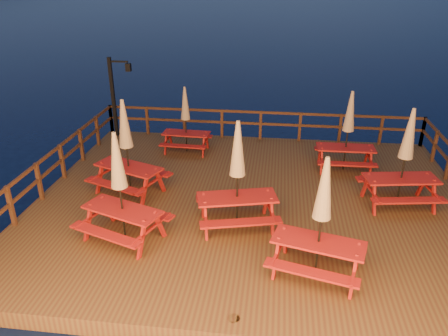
# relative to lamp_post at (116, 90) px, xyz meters

# --- Properties ---
(ground) EXTENTS (500.00, 500.00, 0.00)m
(ground) POSITION_rel_lamp_post_xyz_m (5.39, -4.55, -2.20)
(ground) COLOR black
(ground) RESTS_ON ground
(deck) EXTENTS (12.00, 10.00, 0.40)m
(deck) POSITION_rel_lamp_post_xyz_m (5.39, -4.55, -2.00)
(deck) COLOR #4E2C19
(deck) RESTS_ON ground
(deck_piles) EXTENTS (11.44, 9.44, 1.40)m
(deck_piles) POSITION_rel_lamp_post_xyz_m (5.39, -4.55, -2.50)
(deck_piles) COLOR #381B12
(deck_piles) RESTS_ON ground
(railing) EXTENTS (11.80, 9.75, 1.10)m
(railing) POSITION_rel_lamp_post_xyz_m (5.39, -2.77, -1.03)
(railing) COLOR #381B12
(railing) RESTS_ON deck
(lamp_post) EXTENTS (0.85, 0.18, 3.00)m
(lamp_post) POSITION_rel_lamp_post_xyz_m (0.00, 0.00, 0.00)
(lamp_post) COLOR black
(lamp_post) RESTS_ON deck
(picnic_table_0) EXTENTS (2.39, 2.19, 2.77)m
(picnic_table_0) POSITION_rel_lamp_post_xyz_m (1.89, -4.53, -0.36)
(picnic_table_0) COLOR #9B1D0E
(picnic_table_0) RESTS_ON deck
(picnic_table_1) EXTENTS (2.28, 2.03, 2.78)m
(picnic_table_1) POSITION_rel_lamp_post_xyz_m (5.13, -5.95, -0.35)
(picnic_table_1) COLOR #9B1D0E
(picnic_table_1) RESTS_ON deck
(picnic_table_2) EXTENTS (2.15, 1.87, 2.75)m
(picnic_table_2) POSITION_rel_lamp_post_xyz_m (9.38, -4.32, -0.37)
(picnic_table_2) COLOR #9B1D0E
(picnic_table_2) RESTS_ON deck
(picnic_table_3) EXTENTS (1.83, 1.51, 2.58)m
(picnic_table_3) POSITION_rel_lamp_post_xyz_m (8.20, -2.13, -0.45)
(picnic_table_3) COLOR #9B1D0E
(picnic_table_3) RESTS_ON deck
(picnic_table_4) EXTENTS (2.32, 2.12, 2.71)m
(picnic_table_4) POSITION_rel_lamp_post_xyz_m (2.52, -6.85, -0.39)
(picnic_table_4) COLOR #9B1D0E
(picnic_table_4) RESTS_ON deck
(picnic_table_5) EXTENTS (2.22, 1.98, 2.70)m
(picnic_table_5) POSITION_rel_lamp_post_xyz_m (6.98, -7.62, -0.39)
(picnic_table_5) COLOR #9B1D0E
(picnic_table_5) RESTS_ON deck
(picnic_table_6) EXTENTS (1.68, 1.41, 2.32)m
(picnic_table_6) POSITION_rel_lamp_post_xyz_m (2.87, -1.26, -0.59)
(picnic_table_6) COLOR #9B1D0E
(picnic_table_6) RESTS_ON deck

